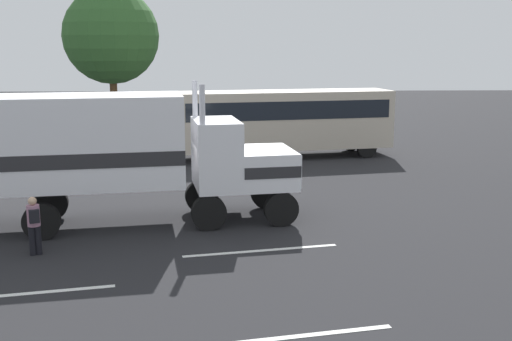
{
  "coord_description": "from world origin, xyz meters",
  "views": [
    {
      "loc": [
        0.22,
        -19.79,
        5.58
      ],
      "look_at": [
        0.97,
        -0.08,
        1.6
      ],
      "focal_mm": 43.0,
      "sensor_mm": 36.0,
      "label": 1
    }
  ],
  "objects_px": {
    "person_bystander": "(34,223)",
    "parked_bus": "(284,117)",
    "parked_car": "(64,154)",
    "tree_left": "(111,36)",
    "semi_truck": "(46,149)"
  },
  "relations": [
    {
      "from": "semi_truck",
      "to": "person_bystander",
      "type": "relative_size",
      "value": 8.82
    },
    {
      "from": "parked_bus",
      "to": "parked_car",
      "type": "relative_size",
      "value": 2.48
    },
    {
      "from": "parked_car",
      "to": "semi_truck",
      "type": "bearing_deg",
      "value": -77.66
    },
    {
      "from": "semi_truck",
      "to": "person_bystander",
      "type": "bearing_deg",
      "value": -83.01
    },
    {
      "from": "person_bystander",
      "to": "parked_bus",
      "type": "relative_size",
      "value": 0.14
    },
    {
      "from": "tree_left",
      "to": "parked_bus",
      "type": "bearing_deg",
      "value": -33.03
    },
    {
      "from": "parked_car",
      "to": "parked_bus",
      "type": "bearing_deg",
      "value": 17.74
    },
    {
      "from": "person_bystander",
      "to": "parked_car",
      "type": "height_order",
      "value": "person_bystander"
    },
    {
      "from": "semi_truck",
      "to": "parked_car",
      "type": "height_order",
      "value": "semi_truck"
    },
    {
      "from": "person_bystander",
      "to": "tree_left",
      "type": "distance_m",
      "value": 21.98
    },
    {
      "from": "parked_bus",
      "to": "tree_left",
      "type": "distance_m",
      "value": 12.39
    },
    {
      "from": "person_bystander",
      "to": "parked_bus",
      "type": "height_order",
      "value": "parked_bus"
    },
    {
      "from": "semi_truck",
      "to": "person_bystander",
      "type": "distance_m",
      "value": 3.0
    },
    {
      "from": "parked_car",
      "to": "tree_left",
      "type": "bearing_deg",
      "value": 86.87
    },
    {
      "from": "parked_bus",
      "to": "parked_car",
      "type": "height_order",
      "value": "parked_bus"
    }
  ]
}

